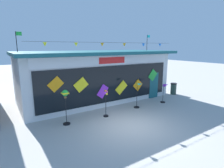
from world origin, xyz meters
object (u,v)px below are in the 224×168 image
wind_spinner_center_left (138,93)px  wind_spinner_left (106,101)px  wind_spinner_far_left (65,99)px  wind_spinner_center_right (165,89)px  kite_shop_building (96,75)px  trash_bin (173,89)px

wind_spinner_center_left → wind_spinner_left: bearing=-174.8°
wind_spinner_far_left → wind_spinner_center_right: bearing=-1.1°
kite_shop_building → wind_spinner_far_left: kite_shop_building is taller
wind_spinner_far_left → wind_spinner_center_left: size_ratio=1.11×
wind_spinner_center_right → trash_bin: (2.40, 1.15, -0.51)m
wind_spinner_center_right → trash_bin: size_ratio=1.45×
wind_spinner_far_left → wind_spinner_left: 2.35m
wind_spinner_center_left → wind_spinner_center_right: 2.45m
kite_shop_building → trash_bin: 6.76m
wind_spinner_far_left → trash_bin: bearing=5.9°
kite_shop_building → wind_spinner_far_left: bearing=-136.7°
wind_spinner_center_left → wind_spinner_center_right: wind_spinner_center_left is taller
wind_spinner_center_right → wind_spinner_far_left: bearing=178.9°
wind_spinner_center_left → trash_bin: wind_spinner_center_left is taller
kite_shop_building → wind_spinner_center_left: bearing=-68.6°
wind_spinner_center_left → wind_spinner_far_left: bearing=-179.6°
wind_spinner_center_left → trash_bin: (4.85, 0.98, -0.50)m
wind_spinner_center_left → trash_bin: size_ratio=1.75×
wind_spinner_left → wind_spinner_center_right: wind_spinner_left is taller
wind_spinner_center_right → trash_bin: 2.71m
wind_spinner_far_left → wind_spinner_center_right: size_ratio=1.33×
trash_bin → kite_shop_building: bearing=158.7°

